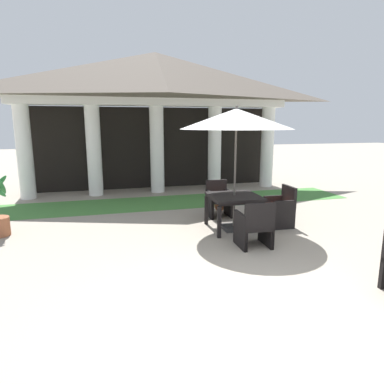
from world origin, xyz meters
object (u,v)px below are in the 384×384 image
Objects in this scene: patio_umbrella_mid_left at (236,120)px; patio_chair_mid_left_south at (254,226)px; terracotta_urn at (220,205)px; patio_table_mid_left at (234,199)px; patio_chair_mid_left_east at (281,208)px; patio_chair_mid_left_north at (219,200)px.

patio_umbrella_mid_left reaches higher than patio_chair_mid_left_south.
patio_table_mid_left is at bearing -98.00° from terracotta_urn.
patio_table_mid_left is 2.58× the size of terracotta_urn.
patio_table_mid_left is 1.13m from patio_chair_mid_left_south.
terracotta_urn is at bearing 32.05° from patio_chair_mid_left_east.
patio_umbrella_mid_left is 2.21m from patio_chair_mid_left_south.
terracotta_urn is (0.25, 2.59, -0.23)m from patio_chair_mid_left_south.
patio_umbrella_mid_left is 2.63m from terracotta_urn.
patio_umbrella_mid_left is at bearing 90.00° from patio_chair_mid_left_east.
patio_chair_mid_left_east is at bearing 135.06° from patio_chair_mid_left_north.
patio_table_mid_left is 1.21× the size of patio_chair_mid_left_south.
patio_chair_mid_left_east is (1.05, -1.13, 0.01)m from patio_chair_mid_left_north.
patio_chair_mid_left_north is 0.49m from terracotta_urn.
patio_umbrella_mid_left is at bearing 90.00° from patio_chair_mid_left_south.
patio_chair_mid_left_east reaches higher than patio_chair_mid_left_north.
patio_chair_mid_left_north is 1.55m from patio_chair_mid_left_east.
patio_chair_mid_left_east reaches higher than patio_chair_mid_left_south.
patio_chair_mid_left_east is 2.16× the size of terracotta_urn.
patio_table_mid_left is at bearing 90.00° from patio_chair_mid_left_east.
terracotta_urn is at bearing 86.56° from patio_chair_mid_left_south.
patio_chair_mid_left_east is at bearing -2.07° from patio_table_mid_left.
patio_chair_mid_left_east is (1.09, -0.04, -0.25)m from patio_table_mid_left.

